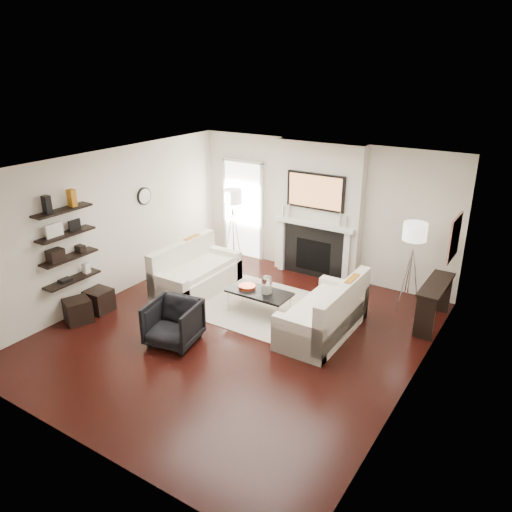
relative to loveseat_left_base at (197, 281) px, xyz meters
The scene contains 71 objects.
room_envelope 2.13m from the loveseat_left_base, 31.17° to the right, with size 6.00×6.00×6.00m.
chimney_breast 2.73m from the loveseat_left_base, 51.69° to the left, with size 1.80×0.25×2.70m, color silver.
fireplace_surround 2.39m from the loveseat_left_base, 49.67° to the left, with size 1.30×0.02×1.04m, color black.
firebox 2.38m from the loveseat_left_base, 49.59° to the left, with size 0.75×0.02×0.65m, color black.
mantel_pilaster_l 1.99m from the loveseat_left_base, 65.35° to the left, with size 0.12×0.08×1.10m, color white.
mantel_pilaster_r 2.89m from the loveseat_left_base, 38.26° to the left, with size 0.12×0.08×1.10m, color white.
mantel_shelf 2.51m from the loveseat_left_base, 48.87° to the left, with size 1.70×0.18×0.07m, color white.
tv_body 2.83m from the loveseat_left_base, 49.27° to the left, with size 1.20×0.06×0.70m, color black.
tv_screen 2.81m from the loveseat_left_base, 48.76° to the left, with size 1.10×0.01×0.62m, color #BF723F.
candlestick_l_tall 2.30m from the loveseat_left_base, 60.86° to the left, with size 0.04×0.04×0.30m, color silver.
candlestick_l_short 2.24m from the loveseat_left_base, 64.17° to the left, with size 0.04×0.04×0.24m, color silver.
candlestick_r_tall 2.95m from the loveseat_left_base, 40.30° to the left, with size 0.04×0.04×0.30m, color silver.
candlestick_r_short 3.03m from the loveseat_left_base, 38.61° to the left, with size 0.04×0.04×0.24m, color silver.
hallway_panel 2.24m from the loveseat_left_base, 98.68° to the left, with size 0.90×0.02×2.10m, color white.
door_trim_l 2.34m from the loveseat_left_base, 111.34° to the left, with size 0.06×0.06×2.16m, color white.
door_trim_r 2.20m from the loveseat_left_base, 85.30° to the left, with size 0.06×0.06×2.16m, color white.
door_trim_top 2.81m from the loveseat_left_base, 98.77° to the left, with size 1.02×0.06×0.06m, color white.
rug 1.41m from the loveseat_left_base, ahead, with size 2.60×2.00×0.01m, color #BEB19B.
loveseat_left_base is the anchor object (origin of this frame).
loveseat_left_back 0.46m from the loveseat_left_base, behind, with size 0.18×1.80×0.80m, color silver.
loveseat_left_arm_n 0.81m from the loveseat_left_base, 90.00° to the right, with size 0.85×0.18×0.60m, color silver.
loveseat_left_arm_s 0.81m from the loveseat_left_base, 90.00° to the left, with size 0.85×0.18×0.60m, color silver.
loveseat_left_cushion 0.26m from the loveseat_left_base, ahead, with size 0.63×1.44×0.10m, color silver.
pillow_left_orange 0.69m from the loveseat_left_base, 138.15° to the left, with size 0.10×0.42×0.42m, color #B97216.
pillow_left_charcoal 0.68m from the loveseat_left_base, 138.15° to the right, with size 0.10×0.40×0.40m, color black.
loveseat_right_base 2.70m from the loveseat_left_base, ahead, with size 0.85×1.80×0.42m, color silver.
loveseat_right_back 3.05m from the loveseat_left_base, ahead, with size 0.18×1.80×0.80m, color silver.
loveseat_right_arm_n 2.86m from the loveseat_left_base, 19.86° to the right, with size 0.85×0.18×0.60m, color silver.
loveseat_right_arm_s 2.77m from the loveseat_left_base, 13.53° to the left, with size 0.85×0.18×0.60m, color silver.
loveseat_right_cushion 2.66m from the loveseat_left_base, ahead, with size 0.63×1.44×0.10m, color silver.
pillow_right_orange 3.07m from the loveseat_left_base, ahead, with size 0.10×0.42×0.42m, color #B97216.
pillow_right_charcoal 3.10m from the loveseat_left_base, ahead, with size 0.10×0.40×0.40m, color black.
coffee_table 1.49m from the loveseat_left_base, ahead, with size 1.10×0.55×0.04m, color black.
coffee_leg_nw 1.04m from the loveseat_left_base, 19.87° to the right, with size 0.02×0.02×0.38m, color silver.
coffee_leg_ne 2.01m from the loveseat_left_base, 10.12° to the right, with size 0.02×0.02×0.38m, color silver.
coffee_leg_sw 0.98m from the loveseat_left_base, ahead, with size 0.02×0.02×0.38m, color silver.
coffee_leg_se 1.98m from the loveseat_left_base, ahead, with size 0.02×0.02×0.38m, color silver.
hurricane_glass 1.67m from the loveseat_left_base, ahead, with size 0.18×0.18×0.32m, color white.
hurricane_candle 1.66m from the loveseat_left_base, ahead, with size 0.11×0.11×0.17m, color white.
copper_bowl 1.26m from the loveseat_left_base, ahead, with size 0.30×0.30×0.05m, color #CA4021.
armchair 1.89m from the loveseat_left_base, 62.22° to the right, with size 0.74×0.69×0.76m, color black.
lamp_left_post 1.72m from the loveseat_left_base, 100.77° to the left, with size 0.02×0.02×1.20m, color silver.
lamp_left_shade 2.08m from the loveseat_left_base, 100.77° to the left, with size 0.40×0.40×0.30m, color white.
lamp_left_leg_a 1.70m from the loveseat_left_base, 97.03° to the left, with size 0.02×0.02×1.25m, color silver.
lamp_left_leg_b 1.82m from the loveseat_left_base, 101.94° to the left, with size 0.02×0.02×1.25m, color silver.
lamp_left_leg_c 1.64m from the loveseat_left_base, 103.35° to the left, with size 0.02×0.02×1.25m, color silver.
lamp_right_post 3.87m from the loveseat_left_base, 21.33° to the left, with size 0.02×0.02×1.20m, color silver.
lamp_right_shade 4.05m from the loveseat_left_base, 21.33° to the left, with size 0.40×0.40×0.30m, color white.
lamp_right_leg_a 3.97m from the loveseat_left_base, 20.75° to the left, with size 0.02×0.02×1.25m, color silver.
lamp_right_leg_b 3.86m from the loveseat_left_base, 22.96° to the left, with size 0.02×0.02×1.25m, color silver.
lamp_right_leg_c 3.79m from the loveseat_left_base, 20.29° to the left, with size 0.02×0.02×1.25m, color silver.
console_top 4.28m from the loveseat_left_base, 14.80° to the left, with size 0.35×1.20×0.04m, color black.
console_leg_n 4.14m from the loveseat_left_base, ahead, with size 0.30×0.04×0.71m, color black.
console_leg_s 4.42m from the loveseat_left_base, 21.71° to the left, with size 0.30×0.04×0.71m, color black.
wall_art 4.61m from the loveseat_left_base, 14.71° to the left, with size 0.03×0.70×0.70m, color #BD765E.
shelf_bottom 2.27m from the loveseat_left_base, 119.30° to the right, with size 0.25×1.00×0.04m, color black.
shelf_lower 2.39m from the loveseat_left_base, 119.30° to the right, with size 0.25×1.00×0.04m, color black.
shelf_upper 2.56m from the loveseat_left_base, 119.30° to the right, with size 0.25×1.00×0.04m, color black.
shelf_top 2.78m from the loveseat_left_base, 119.30° to the right, with size 0.25×1.00×0.04m, color black.
decor_magfile_a 3.06m from the loveseat_left_base, 116.35° to the right, with size 0.12×0.10×0.28m, color black.
decor_magfile_b 2.75m from the loveseat_left_base, 122.19° to the right, with size 0.12×0.10×0.28m, color #B97216.
decor_frame_a 2.78m from the loveseat_left_base, 116.99° to the right, with size 0.04×0.30×0.22m, color white.
decor_frame_b 2.48m from the loveseat_left_base, 121.84° to the right, with size 0.04×0.22×0.18m, color black.
decor_wine_rack 2.63m from the loveseat_left_base, 116.47° to the right, with size 0.18×0.25×0.20m, color black.
decor_box_small 2.23m from the loveseat_left_base, 122.57° to the right, with size 0.15×0.12×0.12m, color black.
decor_books 2.39m from the loveseat_left_base, 117.63° to the right, with size 0.14×0.20×0.05m, color black.
decor_box_tall 2.05m from the loveseat_left_base, 123.60° to the right, with size 0.10×0.10×0.18m, color white.
clock_rim 1.91m from the loveseat_left_base, behind, with size 0.34×0.34×0.04m, color black.
clock_face 1.89m from the loveseat_left_base, behind, with size 0.29×0.29×0.01m, color white.
ottoman_near 1.82m from the loveseat_left_base, 120.77° to the right, with size 0.40×0.40×0.40m, color black.
ottoman_far 2.23m from the loveseat_left_base, 114.77° to the right, with size 0.40×0.40×0.40m, color black.
Camera 1 is at (4.06, -5.75, 4.12)m, focal length 35.00 mm.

